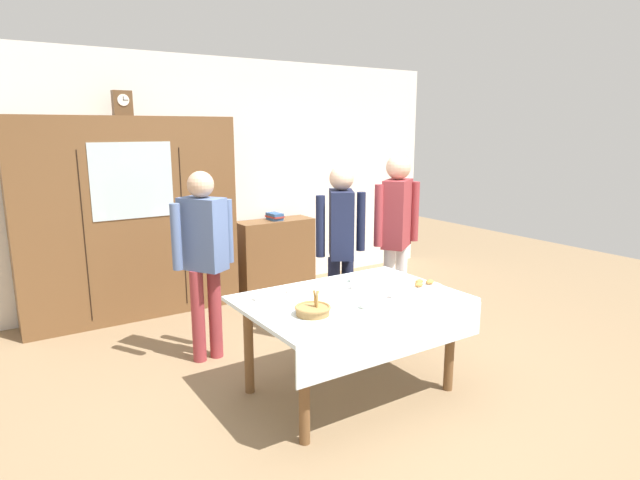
# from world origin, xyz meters

# --- Properties ---
(ground_plane) EXTENTS (12.00, 12.00, 0.00)m
(ground_plane) POSITION_xyz_m (0.00, 0.00, 0.00)
(ground_plane) COLOR #846B4C
(ground_plane) RESTS_ON ground
(back_wall) EXTENTS (6.40, 0.10, 2.70)m
(back_wall) POSITION_xyz_m (0.00, 2.65, 1.35)
(back_wall) COLOR silver
(back_wall) RESTS_ON ground
(dining_table) EXTENTS (1.54, 1.06, 0.73)m
(dining_table) POSITION_xyz_m (0.00, -0.23, 0.63)
(dining_table) COLOR brown
(dining_table) RESTS_ON ground
(wall_cabinet) EXTENTS (2.15, 0.46, 2.04)m
(wall_cabinet) POSITION_xyz_m (-0.90, 2.35, 1.02)
(wall_cabinet) COLOR brown
(wall_cabinet) RESTS_ON ground
(mantel_clock) EXTENTS (0.18, 0.11, 0.24)m
(mantel_clock) POSITION_xyz_m (-0.89, 2.35, 2.16)
(mantel_clock) COLOR brown
(mantel_clock) RESTS_ON wall_cabinet
(bookshelf_low) EXTENTS (0.94, 0.35, 0.84)m
(bookshelf_low) POSITION_xyz_m (0.79, 2.41, 0.42)
(bookshelf_low) COLOR brown
(bookshelf_low) RESTS_ON ground
(book_stack) EXTENTS (0.16, 0.23, 0.08)m
(book_stack) POSITION_xyz_m (0.79, 2.40, 0.88)
(book_stack) COLOR #2D5184
(book_stack) RESTS_ON bookshelf_low
(tea_cup_near_right) EXTENTS (0.13, 0.13, 0.06)m
(tea_cup_near_right) POSITION_xyz_m (0.14, -0.08, 0.76)
(tea_cup_near_right) COLOR white
(tea_cup_near_right) RESTS_ON dining_table
(tea_cup_far_left) EXTENTS (0.13, 0.13, 0.06)m
(tea_cup_far_left) POSITION_xyz_m (0.24, 0.08, 0.76)
(tea_cup_far_left) COLOR silver
(tea_cup_far_left) RESTS_ON dining_table
(tea_cup_center) EXTENTS (0.13, 0.13, 0.06)m
(tea_cup_center) POSITION_xyz_m (-0.06, -0.47, 0.76)
(tea_cup_center) COLOR silver
(tea_cup_center) RESTS_ON dining_table
(tea_cup_far_right) EXTENTS (0.13, 0.13, 0.06)m
(tea_cup_far_right) POSITION_xyz_m (-0.31, 0.10, 0.76)
(tea_cup_far_right) COLOR white
(tea_cup_far_right) RESTS_ON dining_table
(tea_cup_front_edge) EXTENTS (0.13, 0.13, 0.06)m
(tea_cup_front_edge) POSITION_xyz_m (-0.59, 0.08, 0.76)
(tea_cup_front_edge) COLOR white
(tea_cup_front_edge) RESTS_ON dining_table
(tea_cup_mid_left) EXTENTS (0.13, 0.13, 0.06)m
(tea_cup_mid_left) POSITION_xyz_m (0.25, -0.41, 0.76)
(tea_cup_mid_left) COLOR white
(tea_cup_mid_left) RESTS_ON dining_table
(bread_basket) EXTENTS (0.24, 0.24, 0.16)m
(bread_basket) POSITION_xyz_m (-0.42, -0.36, 0.77)
(bread_basket) COLOR #9E7542
(bread_basket) RESTS_ON dining_table
(pastry_plate) EXTENTS (0.28, 0.28, 0.05)m
(pastry_plate) POSITION_xyz_m (0.62, -0.31, 0.74)
(pastry_plate) COLOR white
(pastry_plate) RESTS_ON dining_table
(spoon_back_edge) EXTENTS (0.12, 0.02, 0.01)m
(spoon_back_edge) POSITION_xyz_m (0.48, 0.04, 0.73)
(spoon_back_edge) COLOR silver
(spoon_back_edge) RESTS_ON dining_table
(spoon_near_right) EXTENTS (0.12, 0.02, 0.01)m
(spoon_near_right) POSITION_xyz_m (0.40, -0.16, 0.73)
(spoon_near_right) COLOR silver
(spoon_near_right) RESTS_ON dining_table
(spoon_far_right) EXTENTS (0.12, 0.02, 0.01)m
(spoon_far_right) POSITION_xyz_m (-0.12, -0.15, 0.73)
(spoon_far_right) COLOR silver
(spoon_far_right) RESTS_ON dining_table
(person_behind_table_left) EXTENTS (0.52, 0.41, 1.59)m
(person_behind_table_left) POSITION_xyz_m (-0.67, 0.91, 0.96)
(person_behind_table_left) COLOR #933338
(person_behind_table_left) RESTS_ON ground
(person_near_right_end) EXTENTS (0.52, 0.37, 1.69)m
(person_near_right_end) POSITION_xyz_m (1.07, 0.53, 1.03)
(person_near_right_end) COLOR silver
(person_near_right_end) RESTS_ON ground
(person_behind_table_right) EXTENTS (0.52, 0.41, 1.61)m
(person_behind_table_right) POSITION_xyz_m (0.50, 0.63, 0.97)
(person_behind_table_right) COLOR #191E38
(person_behind_table_right) RESTS_ON ground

